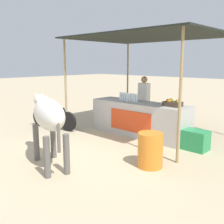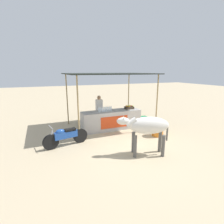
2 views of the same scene
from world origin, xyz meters
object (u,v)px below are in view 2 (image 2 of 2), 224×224
object	(u,v)px
stall_counter	(111,120)
cow	(147,127)
fruit_crate	(129,107)
water_barrel	(158,128)
vendor_behind_counter	(99,110)
cooler_box	(142,121)
motorcycle_parked	(65,136)

from	to	relation	value
stall_counter	cow	bearing A→B (deg)	-88.57
fruit_crate	water_barrel	distance (m)	1.97
vendor_behind_counter	cooler_box	distance (m)	2.41
vendor_behind_counter	water_barrel	bearing A→B (deg)	-51.01
stall_counter	vendor_behind_counter	distance (m)	0.93
water_barrel	fruit_crate	bearing A→B (deg)	107.67
stall_counter	fruit_crate	xyz separation A→B (m)	(1.04, 0.05, 0.56)
cow	vendor_behind_counter	bearing A→B (deg)	97.03
fruit_crate	stall_counter	bearing A→B (deg)	-177.01
stall_counter	cow	distance (m)	3.09
water_barrel	motorcycle_parked	xyz separation A→B (m)	(-4.06, 0.47, 0.08)
cow	motorcycle_parked	bearing A→B (deg)	144.61
fruit_crate	vendor_behind_counter	world-z (taller)	vendor_behind_counter
water_barrel	stall_counter	bearing A→B (deg)	133.13
motorcycle_parked	cow	bearing A→B (deg)	-35.39
fruit_crate	motorcycle_parked	distance (m)	3.78
cooler_box	motorcycle_parked	xyz separation A→B (m)	(-4.24, -1.15, 0.19)
water_barrel	motorcycle_parked	bearing A→B (deg)	173.46
vendor_behind_counter	motorcycle_parked	size ratio (longest dim) A/B	0.93
stall_counter	motorcycle_parked	world-z (taller)	stall_counter
stall_counter	water_barrel	world-z (taller)	stall_counter
fruit_crate	cooler_box	world-z (taller)	fruit_crate
stall_counter	cooler_box	xyz separation A→B (m)	(1.78, -0.10, -0.24)
vendor_behind_counter	water_barrel	world-z (taller)	vendor_behind_counter
motorcycle_parked	fruit_crate	bearing A→B (deg)	20.35
cooler_box	vendor_behind_counter	bearing A→B (deg)	158.61
vendor_behind_counter	motorcycle_parked	distance (m)	2.90
fruit_crate	motorcycle_parked	world-z (taller)	fruit_crate
fruit_crate	motorcycle_parked	xyz separation A→B (m)	(-3.50, -1.30, -0.61)
vendor_behind_counter	cow	size ratio (longest dim) A/B	0.90
cow	motorcycle_parked	distance (m)	3.17
stall_counter	vendor_behind_counter	world-z (taller)	vendor_behind_counter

